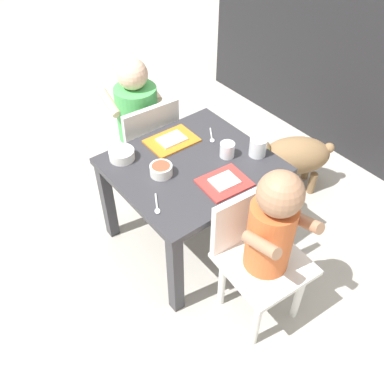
{
  "coord_description": "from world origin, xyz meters",
  "views": [
    {
      "loc": [
        1.0,
        -0.78,
        1.47
      ],
      "look_at": [
        0.0,
        0.0,
        0.28
      ],
      "focal_mm": 40.0,
      "sensor_mm": 36.0,
      "label": 1
    }
  ],
  "objects_px": {
    "food_tray_left": "(172,140)",
    "dog": "(291,156)",
    "water_cup_right": "(227,151)",
    "spoon_by_left_tray": "(212,137)",
    "food_tray_right": "(224,182)",
    "seated_child_left": "(138,114)",
    "seated_child_right": "(268,233)",
    "water_cup_left": "(258,148)",
    "cereal_bowl_left_side": "(161,170)",
    "dining_table": "(192,178)",
    "spoon_by_right_tray": "(157,206)",
    "cereal_bowl_right_side": "(122,154)"
  },
  "relations": [
    {
      "from": "food_tray_left",
      "to": "dog",
      "type": "bearing_deg",
      "value": 71.76
    },
    {
      "from": "water_cup_right",
      "to": "spoon_by_left_tray",
      "type": "bearing_deg",
      "value": 166.16
    },
    {
      "from": "dog",
      "to": "food_tray_right",
      "type": "xyz_separation_m",
      "value": [
        0.14,
        -0.57,
        0.24
      ]
    },
    {
      "from": "food_tray_left",
      "to": "food_tray_right",
      "type": "height_order",
      "value": "same"
    },
    {
      "from": "seated_child_left",
      "to": "spoon_by_left_tray",
      "type": "relative_size",
      "value": 7.52
    },
    {
      "from": "seated_child_right",
      "to": "water_cup_left",
      "type": "height_order",
      "value": "seated_child_right"
    },
    {
      "from": "cereal_bowl_left_side",
      "to": "dining_table",
      "type": "bearing_deg",
      "value": 80.26
    },
    {
      "from": "spoon_by_left_tray",
      "to": "dining_table",
      "type": "bearing_deg",
      "value": -63.46
    },
    {
      "from": "dog",
      "to": "water_cup_right",
      "type": "distance_m",
      "value": 0.52
    },
    {
      "from": "food_tray_left",
      "to": "water_cup_right",
      "type": "height_order",
      "value": "water_cup_right"
    },
    {
      "from": "seated_child_left",
      "to": "spoon_by_right_tray",
      "type": "distance_m",
      "value": 0.61
    },
    {
      "from": "dining_table",
      "to": "spoon_by_left_tray",
      "type": "relative_size",
      "value": 6.64
    },
    {
      "from": "seated_child_right",
      "to": "dog",
      "type": "xyz_separation_m",
      "value": [
        -0.41,
        0.62,
        -0.24
      ]
    },
    {
      "from": "cereal_bowl_left_side",
      "to": "seated_child_left",
      "type": "bearing_deg",
      "value": 158.55
    },
    {
      "from": "spoon_by_left_tray",
      "to": "spoon_by_right_tray",
      "type": "bearing_deg",
      "value": -64.72
    },
    {
      "from": "water_cup_right",
      "to": "water_cup_left",
      "type": "bearing_deg",
      "value": 56.23
    },
    {
      "from": "cereal_bowl_left_side",
      "to": "spoon_by_right_tray",
      "type": "distance_m",
      "value": 0.17
    },
    {
      "from": "seated_child_right",
      "to": "water_cup_right",
      "type": "relative_size",
      "value": 11.69
    },
    {
      "from": "dining_table",
      "to": "water_cup_left",
      "type": "relative_size",
      "value": 8.05
    },
    {
      "from": "dog",
      "to": "cereal_bowl_right_side",
      "type": "height_order",
      "value": "cereal_bowl_right_side"
    },
    {
      "from": "seated_child_right",
      "to": "water_cup_left",
      "type": "bearing_deg",
      "value": 140.39
    },
    {
      "from": "water_cup_left",
      "to": "cereal_bowl_right_side",
      "type": "xyz_separation_m",
      "value": [
        -0.3,
        -0.43,
        -0.01
      ]
    },
    {
      "from": "dining_table",
      "to": "cereal_bowl_right_side",
      "type": "relative_size",
      "value": 5.97
    },
    {
      "from": "food_tray_left",
      "to": "water_cup_right",
      "type": "relative_size",
      "value": 3.41
    },
    {
      "from": "dog",
      "to": "spoon_by_left_tray",
      "type": "xyz_separation_m",
      "value": [
        -0.11,
        -0.42,
        0.24
      ]
    },
    {
      "from": "dining_table",
      "to": "seated_child_right",
      "type": "bearing_deg",
      "value": -3.67
    },
    {
      "from": "spoon_by_left_tray",
      "to": "water_cup_left",
      "type": "bearing_deg",
      "value": 18.88
    },
    {
      "from": "seated_child_left",
      "to": "water_cup_left",
      "type": "height_order",
      "value": "seated_child_left"
    },
    {
      "from": "seated_child_right",
      "to": "food_tray_left",
      "type": "xyz_separation_m",
      "value": [
        -0.6,
        0.05,
        -0.0
      ]
    },
    {
      "from": "seated_child_right",
      "to": "food_tray_right",
      "type": "xyz_separation_m",
      "value": [
        -0.27,
        0.05,
        -0.0
      ]
    },
    {
      "from": "dining_table",
      "to": "seated_child_right",
      "type": "xyz_separation_m",
      "value": [
        0.43,
        -0.03,
        0.08
      ]
    },
    {
      "from": "seated_child_left",
      "to": "seated_child_right",
      "type": "xyz_separation_m",
      "value": [
        0.87,
        -0.06,
        0.02
      ]
    },
    {
      "from": "dog",
      "to": "water_cup_left",
      "type": "height_order",
      "value": "water_cup_left"
    },
    {
      "from": "food_tray_right",
      "to": "water_cup_right",
      "type": "xyz_separation_m",
      "value": [
        -0.12,
        0.12,
        0.02
      ]
    },
    {
      "from": "cereal_bowl_left_side",
      "to": "spoon_by_left_tray",
      "type": "relative_size",
      "value": 0.95
    },
    {
      "from": "water_cup_left",
      "to": "spoon_by_right_tray",
      "type": "distance_m",
      "value": 0.48
    },
    {
      "from": "water_cup_right",
      "to": "spoon_by_right_tray",
      "type": "relative_size",
      "value": 0.64
    },
    {
      "from": "dining_table",
      "to": "cereal_bowl_left_side",
      "type": "height_order",
      "value": "cereal_bowl_left_side"
    },
    {
      "from": "food_tray_left",
      "to": "spoon_by_right_tray",
      "type": "xyz_separation_m",
      "value": [
        0.27,
        -0.26,
        -0.0
      ]
    },
    {
      "from": "water_cup_right",
      "to": "spoon_by_left_tray",
      "type": "distance_m",
      "value": 0.14
    },
    {
      "from": "seated_child_left",
      "to": "cereal_bowl_left_side",
      "type": "height_order",
      "value": "seated_child_left"
    },
    {
      "from": "water_cup_left",
      "to": "spoon_by_left_tray",
      "type": "height_order",
      "value": "water_cup_left"
    },
    {
      "from": "seated_child_left",
      "to": "dog",
      "type": "height_order",
      "value": "seated_child_left"
    },
    {
      "from": "cereal_bowl_right_side",
      "to": "spoon_by_left_tray",
      "type": "bearing_deg",
      "value": 73.53
    },
    {
      "from": "seated_child_right",
      "to": "food_tray_left",
      "type": "height_order",
      "value": "seated_child_right"
    },
    {
      "from": "food_tray_right",
      "to": "cereal_bowl_right_side",
      "type": "xyz_separation_m",
      "value": [
        -0.35,
        -0.22,
        0.02
      ]
    },
    {
      "from": "seated_child_left",
      "to": "spoon_by_right_tray",
      "type": "bearing_deg",
      "value": -26.67
    },
    {
      "from": "cereal_bowl_left_side",
      "to": "water_cup_right",
      "type": "bearing_deg",
      "value": 75.68
    },
    {
      "from": "food_tray_left",
      "to": "cereal_bowl_right_side",
      "type": "bearing_deg",
      "value": -97.91
    },
    {
      "from": "dining_table",
      "to": "spoon_by_right_tray",
      "type": "bearing_deg",
      "value": -65.63
    }
  ]
}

